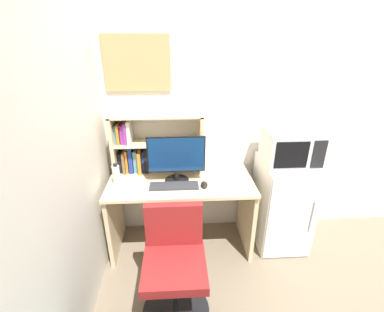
{
  "coord_description": "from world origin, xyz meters",
  "views": [
    {
      "loc": [
        -0.92,
        -2.44,
        1.94
      ],
      "look_at": [
        -0.8,
        -0.34,
        0.99
      ],
      "focal_mm": 25.13,
      "sensor_mm": 36.0,
      "label": 1
    }
  ],
  "objects_px": {
    "water_bottle": "(116,175)",
    "monitor": "(176,158)",
    "desk_fan": "(293,112)",
    "desk_chair": "(175,271)",
    "mini_fridge": "(282,203)",
    "hutch_bookshelf": "(145,144)",
    "microwave": "(291,147)",
    "wall_corkboard": "(137,63)",
    "keyboard": "(174,186)",
    "computer_mouse": "(204,185)"
  },
  "relations": [
    {
      "from": "keyboard",
      "to": "microwave",
      "type": "height_order",
      "value": "microwave"
    },
    {
      "from": "computer_mouse",
      "to": "microwave",
      "type": "height_order",
      "value": "microwave"
    },
    {
      "from": "microwave",
      "to": "desk_chair",
      "type": "height_order",
      "value": "microwave"
    },
    {
      "from": "keyboard",
      "to": "wall_corkboard",
      "type": "bearing_deg",
      "value": 125.06
    },
    {
      "from": "microwave",
      "to": "wall_corkboard",
      "type": "bearing_deg",
      "value": 168.02
    },
    {
      "from": "microwave",
      "to": "desk_chair",
      "type": "distance_m",
      "value": 1.42
    },
    {
      "from": "desk_chair",
      "to": "wall_corkboard",
      "type": "height_order",
      "value": "wall_corkboard"
    },
    {
      "from": "hutch_bookshelf",
      "to": "mini_fridge",
      "type": "relative_size",
      "value": 0.94
    },
    {
      "from": "wall_corkboard",
      "to": "computer_mouse",
      "type": "bearing_deg",
      "value": -37.3
    },
    {
      "from": "desk_chair",
      "to": "computer_mouse",
      "type": "bearing_deg",
      "value": 65.13
    },
    {
      "from": "microwave",
      "to": "desk_fan",
      "type": "bearing_deg",
      "value": -170.9
    },
    {
      "from": "mini_fridge",
      "to": "hutch_bookshelf",
      "type": "bearing_deg",
      "value": 171.62
    },
    {
      "from": "mini_fridge",
      "to": "desk_fan",
      "type": "relative_size",
      "value": 3.23
    },
    {
      "from": "hutch_bookshelf",
      "to": "monitor",
      "type": "xyz_separation_m",
      "value": [
        0.29,
        -0.22,
        -0.04
      ]
    },
    {
      "from": "monitor",
      "to": "mini_fridge",
      "type": "xyz_separation_m",
      "value": [
        1.01,
        0.03,
        -0.53
      ]
    },
    {
      "from": "monitor",
      "to": "computer_mouse",
      "type": "relative_size",
      "value": 4.6
    },
    {
      "from": "monitor",
      "to": "computer_mouse",
      "type": "bearing_deg",
      "value": -24.17
    },
    {
      "from": "hutch_bookshelf",
      "to": "desk_chair",
      "type": "height_order",
      "value": "hutch_bookshelf"
    },
    {
      "from": "hutch_bookshelf",
      "to": "desk_fan",
      "type": "relative_size",
      "value": 3.03
    },
    {
      "from": "water_bottle",
      "to": "monitor",
      "type": "bearing_deg",
      "value": 1.55
    },
    {
      "from": "keyboard",
      "to": "microwave",
      "type": "distance_m",
      "value": 1.09
    },
    {
      "from": "computer_mouse",
      "to": "hutch_bookshelf",
      "type": "bearing_deg",
      "value": 148.1
    },
    {
      "from": "monitor",
      "to": "water_bottle",
      "type": "relative_size",
      "value": 2.58
    },
    {
      "from": "computer_mouse",
      "to": "desk_chair",
      "type": "height_order",
      "value": "desk_chair"
    },
    {
      "from": "hutch_bookshelf",
      "to": "wall_corkboard",
      "type": "relative_size",
      "value": 1.46
    },
    {
      "from": "hutch_bookshelf",
      "to": "microwave",
      "type": "height_order",
      "value": "hutch_bookshelf"
    },
    {
      "from": "mini_fridge",
      "to": "wall_corkboard",
      "type": "bearing_deg",
      "value": 167.9
    },
    {
      "from": "hutch_bookshelf",
      "to": "desk_fan",
      "type": "xyz_separation_m",
      "value": [
        1.27,
        -0.19,
        0.34
      ]
    },
    {
      "from": "keyboard",
      "to": "computer_mouse",
      "type": "height_order",
      "value": "computer_mouse"
    },
    {
      "from": "microwave",
      "to": "desk_fan",
      "type": "height_order",
      "value": "desk_fan"
    },
    {
      "from": "monitor",
      "to": "mini_fridge",
      "type": "relative_size",
      "value": 0.57
    },
    {
      "from": "computer_mouse",
      "to": "wall_corkboard",
      "type": "xyz_separation_m",
      "value": [
        -0.55,
        0.42,
        0.96
      ]
    },
    {
      "from": "keyboard",
      "to": "monitor",
      "type": "bearing_deg",
      "value": 75.94
    },
    {
      "from": "hutch_bookshelf",
      "to": "keyboard",
      "type": "xyz_separation_m",
      "value": [
        0.27,
        -0.32,
        -0.26
      ]
    },
    {
      "from": "mini_fridge",
      "to": "wall_corkboard",
      "type": "relative_size",
      "value": 1.55
    },
    {
      "from": "monitor",
      "to": "keyboard",
      "type": "bearing_deg",
      "value": -104.06
    },
    {
      "from": "monitor",
      "to": "keyboard",
      "type": "xyz_separation_m",
      "value": [
        -0.03,
        -0.1,
        -0.22
      ]
    },
    {
      "from": "water_bottle",
      "to": "microwave",
      "type": "distance_m",
      "value": 1.55
    },
    {
      "from": "hutch_bookshelf",
      "to": "mini_fridge",
      "type": "height_order",
      "value": "hutch_bookshelf"
    },
    {
      "from": "computer_mouse",
      "to": "desk_fan",
      "type": "height_order",
      "value": "desk_fan"
    },
    {
      "from": "mini_fridge",
      "to": "desk_fan",
      "type": "height_order",
      "value": "desk_fan"
    },
    {
      "from": "microwave",
      "to": "desk_fan",
      "type": "relative_size",
      "value": 1.68
    },
    {
      "from": "keyboard",
      "to": "water_bottle",
      "type": "xyz_separation_m",
      "value": [
        -0.5,
        0.09,
        0.08
      ]
    },
    {
      "from": "computer_mouse",
      "to": "desk_fan",
      "type": "relative_size",
      "value": 0.4
    },
    {
      "from": "keyboard",
      "to": "microwave",
      "type": "relative_size",
      "value": 0.91
    },
    {
      "from": "desk_fan",
      "to": "wall_corkboard",
      "type": "distance_m",
      "value": 1.38
    },
    {
      "from": "computer_mouse",
      "to": "water_bottle",
      "type": "bearing_deg",
      "value": 173.13
    },
    {
      "from": "microwave",
      "to": "desk_fan",
      "type": "xyz_separation_m",
      "value": [
        -0.03,
        -0.01,
        0.31
      ]
    },
    {
      "from": "desk_fan",
      "to": "monitor",
      "type": "bearing_deg",
      "value": -178.39
    },
    {
      "from": "desk_fan",
      "to": "desk_chair",
      "type": "distance_m",
      "value": 1.57
    }
  ]
}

